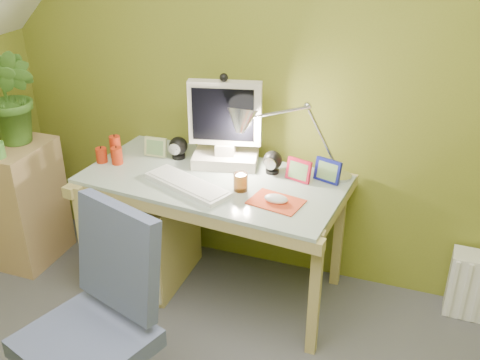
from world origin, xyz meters
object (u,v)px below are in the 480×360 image
(potted_plant, at_px, (13,96))
(task_chair, at_px, (85,341))
(desk_lamp, at_px, (310,123))
(monitor, at_px, (225,122))
(desk, at_px, (214,236))
(side_ledge, at_px, (27,204))

(potted_plant, distance_m, task_chair, 1.55)
(desk_lamp, bearing_deg, monitor, 174.11)
(desk, xyz_separation_m, monitor, (0.00, 0.18, 0.60))
(desk, height_order, desk_lamp, desk_lamp)
(monitor, height_order, side_ledge, monitor)
(monitor, bearing_deg, desk_lamp, -13.23)
(side_ledge, relative_size, task_chair, 0.81)
(desk, bearing_deg, monitor, 95.24)
(monitor, xyz_separation_m, potted_plant, (-1.17, -0.21, 0.07))
(desk_lamp, height_order, potted_plant, potted_plant)
(desk_lamp, bearing_deg, side_ledge, -176.78)
(desk, distance_m, desk_lamp, 0.81)
(desk, bearing_deg, side_ledge, -170.87)
(side_ledge, bearing_deg, potted_plant, 90.00)
(monitor, relative_size, desk_lamp, 0.82)
(desk, relative_size, potted_plant, 2.39)
(desk, height_order, potted_plant, potted_plant)
(monitor, relative_size, task_chair, 0.52)
(desk_lamp, distance_m, potted_plant, 1.63)
(monitor, bearing_deg, potted_plant, 176.94)
(desk, distance_m, task_chair, 1.03)
(monitor, height_order, potted_plant, potted_plant)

